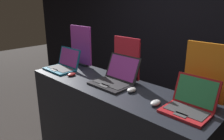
% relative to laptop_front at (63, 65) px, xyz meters
% --- Properties ---
extents(wall_back, '(8.00, 0.05, 2.80)m').
position_rel_laptop_front_xyz_m(wall_back, '(0.76, 1.63, 0.36)').
color(wall_back, black).
rests_on(wall_back, ground_plane).
extents(display_counter, '(1.94, 0.58, 0.99)m').
position_rel_laptop_front_xyz_m(display_counter, '(0.76, 0.04, -0.55)').
color(display_counter, black).
rests_on(display_counter, ground_plane).
extents(laptop_front, '(0.37, 0.29, 0.24)m').
position_rel_laptop_front_xyz_m(laptop_front, '(0.00, 0.00, 0.00)').
color(laptop_front, '#0F5170').
rests_on(laptop_front, display_counter).
extents(mouse_front, '(0.06, 0.10, 0.03)m').
position_rel_laptop_front_xyz_m(mouse_front, '(0.25, -0.07, -0.04)').
color(mouse_front, maroon).
rests_on(mouse_front, display_counter).
extents(promo_stand_front, '(0.37, 0.07, 0.48)m').
position_rel_laptop_front_xyz_m(promo_stand_front, '(0.00, 0.26, 0.17)').
color(promo_stand_front, black).
rests_on(promo_stand_front, display_counter).
extents(laptop_middle, '(0.38, 0.36, 0.25)m').
position_rel_laptop_front_xyz_m(laptop_middle, '(0.74, 0.08, 0.00)').
color(laptop_middle, black).
rests_on(laptop_middle, display_counter).
extents(mouse_middle, '(0.06, 0.10, 0.04)m').
position_rel_laptop_front_xyz_m(mouse_middle, '(0.98, 0.04, -0.04)').
color(mouse_middle, '#B2B2B7').
rests_on(mouse_middle, display_counter).
extents(promo_stand_middle, '(0.31, 0.07, 0.43)m').
position_rel_laptop_front_xyz_m(promo_stand_middle, '(0.74, 0.25, 0.15)').
color(promo_stand_middle, black).
rests_on(promo_stand_middle, display_counter).
extents(laptop_back, '(0.32, 0.30, 0.24)m').
position_rel_laptop_front_xyz_m(laptop_back, '(1.50, 0.06, 0.00)').
color(laptop_back, maroon).
rests_on(laptop_back, display_counter).
extents(mouse_back, '(0.06, 0.10, 0.04)m').
position_rel_laptop_front_xyz_m(mouse_back, '(1.27, -0.03, -0.04)').
color(mouse_back, '#B2B2B7').
rests_on(mouse_back, display_counter).
extents(promo_stand_back, '(0.32, 0.07, 0.47)m').
position_rel_laptop_front_xyz_m(promo_stand_back, '(1.50, 0.28, 0.17)').
color(promo_stand_back, black).
rests_on(promo_stand_back, display_counter).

